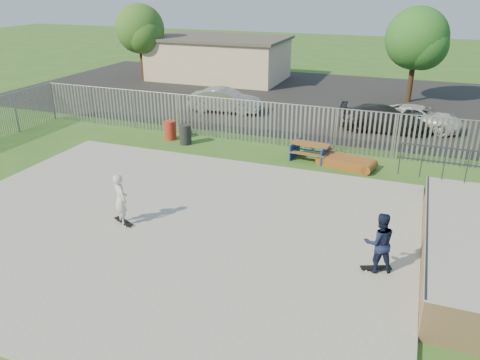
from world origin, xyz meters
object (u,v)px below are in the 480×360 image
(tree_mid, at_px, (417,38))
(funbox, at_px, (346,162))
(car_dark, at_px, (384,119))
(skater_white, at_px, (121,199))
(trash_bin_grey, at_px, (185,134))
(skater_navy, at_px, (379,242))
(tree_left, at_px, (140,29))
(picnic_table, at_px, (310,151))
(trash_bin_red, at_px, (170,130))
(car_silver, at_px, (225,100))
(car_white, at_px, (419,118))

(tree_mid, bearing_deg, funbox, -98.28)
(car_dark, relative_size, skater_white, 2.72)
(trash_bin_grey, relative_size, skater_navy, 0.57)
(funbox, xyz_separation_m, skater_white, (-5.69, -7.71, 0.77))
(trash_bin_grey, distance_m, tree_mid, 16.13)
(funbox, distance_m, trash_bin_grey, 7.60)
(car_dark, bearing_deg, tree_left, 64.03)
(picnic_table, distance_m, funbox, 1.70)
(trash_bin_red, bearing_deg, picnic_table, -2.33)
(picnic_table, bearing_deg, skater_white, -111.47)
(car_silver, bearing_deg, skater_navy, -149.47)
(tree_left, bearing_deg, trash_bin_red, -53.80)
(funbox, height_order, skater_navy, skater_navy)
(funbox, height_order, car_dark, car_dark)
(picnic_table, distance_m, tree_left, 21.09)
(picnic_table, relative_size, funbox, 0.83)
(trash_bin_red, relative_size, car_dark, 0.21)
(car_silver, relative_size, skater_navy, 2.54)
(trash_bin_red, bearing_deg, car_white, 28.26)
(picnic_table, xyz_separation_m, trash_bin_grey, (-5.95, -0.09, 0.11))
(car_white, height_order, skater_navy, skater_navy)
(tree_left, distance_m, tree_mid, 19.78)
(funbox, bearing_deg, car_dark, 93.53)
(trash_bin_red, relative_size, car_white, 0.22)
(car_silver, height_order, car_dark, car_silver)
(trash_bin_red, bearing_deg, car_silver, 84.82)
(picnic_table, height_order, car_white, car_white)
(picnic_table, height_order, tree_left, tree_left)
(trash_bin_grey, height_order, car_white, car_white)
(picnic_table, height_order, car_silver, car_silver)
(trash_bin_grey, bearing_deg, picnic_table, 0.88)
(car_white, relative_size, tree_mid, 0.74)
(car_dark, distance_m, tree_mid, 7.91)
(funbox, height_order, car_white, car_white)
(car_dark, height_order, skater_white, skater_white)
(tree_left, relative_size, skater_white, 3.45)
(picnic_table, bearing_deg, car_dark, 69.07)
(picnic_table, relative_size, skater_white, 1.08)
(funbox, bearing_deg, trash_bin_grey, -169.33)
(car_silver, distance_m, skater_white, 14.31)
(trash_bin_grey, height_order, skater_white, skater_white)
(trash_bin_red, distance_m, car_silver, 5.73)
(funbox, xyz_separation_m, car_dark, (0.96, 5.76, 0.47))
(picnic_table, height_order, funbox, picnic_table)
(car_white, relative_size, tree_left, 0.76)
(trash_bin_grey, bearing_deg, funbox, -2.35)
(trash_bin_red, bearing_deg, car_dark, 27.94)
(trash_bin_red, xyz_separation_m, tree_left, (-9.30, 12.71, 3.34))
(picnic_table, xyz_separation_m, tree_left, (-16.25, 12.99, 3.44))
(car_white, height_order, tree_left, tree_left)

